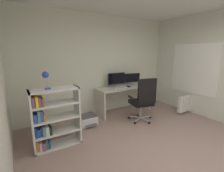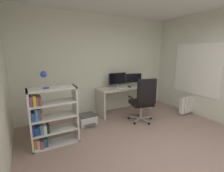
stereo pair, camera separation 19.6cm
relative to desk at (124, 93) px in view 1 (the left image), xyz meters
name	(u,v)px [view 1 (the left image)]	position (x,y,z in m)	size (l,w,h in m)	color
ground_plane	(179,165)	(-0.60, -2.34, -0.57)	(4.51, 5.38, 0.02)	gray
wall_back	(99,65)	(-0.60, 0.40, 0.80)	(4.51, 0.10, 2.74)	silver
window_pane	(193,69)	(1.65, -1.02, 0.71)	(0.01, 1.26, 1.30)	white
window_frame	(193,69)	(1.64, -1.02, 0.71)	(0.02, 1.34, 1.38)	white
desk	(124,93)	(0.00, 0.00, 0.00)	(1.62, 0.57, 0.76)	beige
monitor_main	(116,79)	(-0.20, 0.11, 0.42)	(0.53, 0.18, 0.40)	#B2B5B7
monitor_secondary	(132,78)	(0.38, 0.11, 0.39)	(0.49, 0.18, 0.35)	#B2B5B7
keyboard	(122,88)	(-0.15, -0.09, 0.20)	(0.34, 0.13, 0.02)	silver
computer_mouse	(128,86)	(0.07, -0.09, 0.21)	(0.06, 0.10, 0.03)	black
office_chair	(143,99)	(-0.01, -0.83, 0.04)	(0.65, 0.63, 1.14)	#B7BABC
bookshelf	(51,120)	(-2.19, -0.77, -0.03)	(0.85, 0.34, 1.11)	silver
desk_lamp	(46,77)	(-2.22, -0.77, 0.77)	(0.13, 0.11, 0.31)	blue
printer	(87,120)	(-1.27, -0.24, -0.45)	(0.41, 0.46, 0.24)	silver
radiator	(188,103)	(1.56, -1.02, -0.28)	(0.80, 0.10, 0.45)	white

